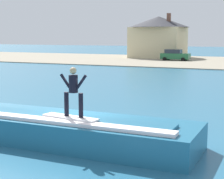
{
  "coord_description": "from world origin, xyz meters",
  "views": [
    {
      "loc": [
        7.07,
        -12.23,
        3.95
      ],
      "look_at": [
        -0.1,
        3.53,
        1.45
      ],
      "focal_mm": 59.55,
      "sensor_mm": 36.0,
      "label": 1
    }
  ],
  "objects_px": {
    "house_with_chimney": "(158,35)",
    "surfer": "(73,89)",
    "wave_crest": "(65,129)",
    "surfboard": "(70,117)",
    "car_near_shore": "(175,55)"
  },
  "relations": [
    {
      "from": "wave_crest",
      "to": "surfboard",
      "type": "height_order",
      "value": "surfboard"
    },
    {
      "from": "car_near_shore",
      "to": "house_with_chimney",
      "type": "xyz_separation_m",
      "value": [
        -4.86,
        6.65,
        3.17
      ]
    },
    {
      "from": "wave_crest",
      "to": "house_with_chimney",
      "type": "bearing_deg",
      "value": 103.83
    },
    {
      "from": "wave_crest",
      "to": "surfboard",
      "type": "bearing_deg",
      "value": -43.22
    },
    {
      "from": "wave_crest",
      "to": "house_with_chimney",
      "type": "height_order",
      "value": "house_with_chimney"
    },
    {
      "from": "house_with_chimney",
      "to": "surfer",
      "type": "bearing_deg",
      "value": -75.63
    },
    {
      "from": "surfer",
      "to": "house_with_chimney",
      "type": "height_order",
      "value": "house_with_chimney"
    },
    {
      "from": "surfer",
      "to": "car_near_shore",
      "type": "relative_size",
      "value": 0.38
    },
    {
      "from": "surfboard",
      "to": "car_near_shore",
      "type": "bearing_deg",
      "value": 100.55
    },
    {
      "from": "surfer",
      "to": "house_with_chimney",
      "type": "relative_size",
      "value": 0.16
    },
    {
      "from": "surfboard",
      "to": "car_near_shore",
      "type": "distance_m",
      "value": 47.8
    },
    {
      "from": "surfboard",
      "to": "house_with_chimney",
      "type": "height_order",
      "value": "house_with_chimney"
    },
    {
      "from": "surfboard",
      "to": "house_with_chimney",
      "type": "distance_m",
      "value": 55.43
    },
    {
      "from": "wave_crest",
      "to": "car_near_shore",
      "type": "relative_size",
      "value": 2.19
    },
    {
      "from": "car_near_shore",
      "to": "house_with_chimney",
      "type": "distance_m",
      "value": 8.83
    }
  ]
}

